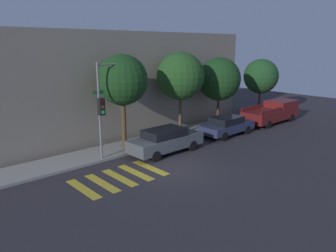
{
  "coord_description": "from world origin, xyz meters",
  "views": [
    {
      "loc": [
        -10.73,
        -11.68,
        6.22
      ],
      "look_at": [
        1.7,
        2.1,
        1.6
      ],
      "focal_mm": 35.0,
      "sensor_mm": 36.0,
      "label": 1
    }
  ],
  "objects_px": {
    "tree_midblock": "(180,76)",
    "tree_far_end": "(219,79)",
    "traffic_light_pole": "(106,98)",
    "tree_behind_truck": "(261,76)",
    "sedan_middle": "(227,125)",
    "pickup_truck": "(273,112)",
    "sedan_near_corner": "(166,140)",
    "tree_near_corner": "(122,80)"
  },
  "relations": [
    {
      "from": "tree_near_corner",
      "to": "tree_midblock",
      "type": "bearing_deg",
      "value": 0.0
    },
    {
      "from": "sedan_near_corner",
      "to": "pickup_truck",
      "type": "xyz_separation_m",
      "value": [
        11.77,
        0.0,
        0.09
      ]
    },
    {
      "from": "sedan_middle",
      "to": "tree_far_end",
      "type": "height_order",
      "value": "tree_far_end"
    },
    {
      "from": "sedan_near_corner",
      "to": "tree_far_end",
      "type": "distance_m",
      "value": 8.01
    },
    {
      "from": "sedan_near_corner",
      "to": "sedan_middle",
      "type": "height_order",
      "value": "sedan_near_corner"
    },
    {
      "from": "tree_near_corner",
      "to": "tree_far_end",
      "type": "bearing_deg",
      "value": 0.0
    },
    {
      "from": "tree_far_end",
      "to": "tree_behind_truck",
      "type": "distance_m",
      "value": 5.66
    },
    {
      "from": "tree_near_corner",
      "to": "tree_midblock",
      "type": "relative_size",
      "value": 0.99
    },
    {
      "from": "sedan_near_corner",
      "to": "tree_near_corner",
      "type": "relative_size",
      "value": 0.82
    },
    {
      "from": "pickup_truck",
      "to": "tree_far_end",
      "type": "height_order",
      "value": "tree_far_end"
    },
    {
      "from": "tree_far_end",
      "to": "tree_behind_truck",
      "type": "xyz_separation_m",
      "value": [
        5.66,
        0.0,
        -0.14
      ]
    },
    {
      "from": "pickup_truck",
      "to": "tree_behind_truck",
      "type": "distance_m",
      "value": 3.52
    },
    {
      "from": "tree_far_end",
      "to": "traffic_light_pole",
      "type": "bearing_deg",
      "value": -175.94
    },
    {
      "from": "pickup_truck",
      "to": "sedan_near_corner",
      "type": "bearing_deg",
      "value": -180.0
    },
    {
      "from": "sedan_near_corner",
      "to": "tree_far_end",
      "type": "height_order",
      "value": "tree_far_end"
    },
    {
      "from": "tree_near_corner",
      "to": "tree_midblock",
      "type": "xyz_separation_m",
      "value": [
        4.65,
        0.0,
        -0.06
      ]
    },
    {
      "from": "tree_near_corner",
      "to": "tree_behind_truck",
      "type": "distance_m",
      "value": 14.39
    },
    {
      "from": "tree_midblock",
      "to": "tree_behind_truck",
      "type": "bearing_deg",
      "value": 0.0
    },
    {
      "from": "pickup_truck",
      "to": "tree_far_end",
      "type": "xyz_separation_m",
      "value": [
        -4.59,
        2.0,
        2.83
      ]
    },
    {
      "from": "sedan_middle",
      "to": "traffic_light_pole",
      "type": "bearing_deg",
      "value": 171.87
    },
    {
      "from": "sedan_middle",
      "to": "pickup_truck",
      "type": "height_order",
      "value": "pickup_truck"
    },
    {
      "from": "sedan_middle",
      "to": "pickup_truck",
      "type": "relative_size",
      "value": 0.75
    },
    {
      "from": "sedan_middle",
      "to": "tree_behind_truck",
      "type": "xyz_separation_m",
      "value": [
        7.07,
        2.0,
        2.84
      ]
    },
    {
      "from": "pickup_truck",
      "to": "tree_midblock",
      "type": "xyz_separation_m",
      "value": [
        -8.65,
        2.0,
        3.31
      ]
    },
    {
      "from": "sedan_middle",
      "to": "tree_behind_truck",
      "type": "bearing_deg",
      "value": 15.81
    },
    {
      "from": "traffic_light_pole",
      "to": "tree_midblock",
      "type": "relative_size",
      "value": 0.93
    },
    {
      "from": "sedan_near_corner",
      "to": "tree_far_end",
      "type": "bearing_deg",
      "value": 15.57
    },
    {
      "from": "sedan_near_corner",
      "to": "pickup_truck",
      "type": "distance_m",
      "value": 11.77
    },
    {
      "from": "pickup_truck",
      "to": "tree_midblock",
      "type": "height_order",
      "value": "tree_midblock"
    },
    {
      "from": "traffic_light_pole",
      "to": "pickup_truck",
      "type": "distance_m",
      "value": 15.16
    },
    {
      "from": "tree_far_end",
      "to": "sedan_middle",
      "type": "bearing_deg",
      "value": -125.03
    },
    {
      "from": "traffic_light_pole",
      "to": "tree_behind_truck",
      "type": "relative_size",
      "value": 1.06
    },
    {
      "from": "tree_far_end",
      "to": "tree_near_corner",
      "type": "bearing_deg",
      "value": 180.0
    },
    {
      "from": "traffic_light_pole",
      "to": "tree_far_end",
      "type": "relative_size",
      "value": 1.01
    },
    {
      "from": "tree_near_corner",
      "to": "tree_far_end",
      "type": "relative_size",
      "value": 1.07
    },
    {
      "from": "tree_midblock",
      "to": "tree_far_end",
      "type": "distance_m",
      "value": 4.09
    },
    {
      "from": "pickup_truck",
      "to": "traffic_light_pole",
      "type": "bearing_deg",
      "value": 175.12
    },
    {
      "from": "pickup_truck",
      "to": "tree_far_end",
      "type": "relative_size",
      "value": 1.06
    },
    {
      "from": "traffic_light_pole",
      "to": "sedan_middle",
      "type": "height_order",
      "value": "traffic_light_pole"
    },
    {
      "from": "tree_behind_truck",
      "to": "pickup_truck",
      "type": "bearing_deg",
      "value": -118.27
    },
    {
      "from": "tree_midblock",
      "to": "tree_far_end",
      "type": "xyz_separation_m",
      "value": [
        4.06,
        0.0,
        -0.47
      ]
    },
    {
      "from": "sedan_middle",
      "to": "tree_far_end",
      "type": "distance_m",
      "value": 3.86
    }
  ]
}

